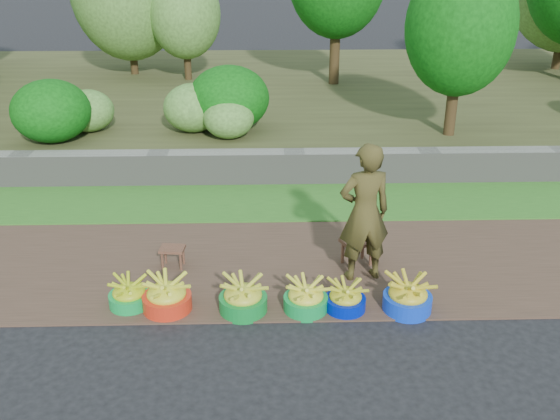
{
  "coord_description": "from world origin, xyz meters",
  "views": [
    {
      "loc": [
        -0.49,
        -5.61,
        3.84
      ],
      "look_at": [
        -0.31,
        1.3,
        0.75
      ],
      "focal_mm": 40.0,
      "sensor_mm": 36.0,
      "label": 1
    }
  ],
  "objects_px": {
    "basin_b": "(167,296)",
    "stool_left": "(172,251)",
    "basin_a": "(129,295)",
    "basin_d": "(306,298)",
    "basin_e": "(345,299)",
    "basin_f": "(408,296)",
    "basin_c": "(243,298)",
    "stool_right": "(357,245)",
    "vendor_woman": "(365,213)"
  },
  "relations": [
    {
      "from": "basin_b",
      "to": "stool_right",
      "type": "xyz_separation_m",
      "value": [
        2.23,
        0.96,
        0.1
      ]
    },
    {
      "from": "basin_a",
      "to": "basin_f",
      "type": "bearing_deg",
      "value": -3.03
    },
    {
      "from": "basin_c",
      "to": "stool_right",
      "type": "height_order",
      "value": "basin_c"
    },
    {
      "from": "basin_b",
      "to": "stool_right",
      "type": "relative_size",
      "value": 1.17
    },
    {
      "from": "basin_f",
      "to": "basin_c",
      "type": "bearing_deg",
      "value": 179.07
    },
    {
      "from": "basin_a",
      "to": "basin_c",
      "type": "xyz_separation_m",
      "value": [
        1.27,
        -0.13,
        0.02
      ]
    },
    {
      "from": "basin_d",
      "to": "stool_left",
      "type": "relative_size",
      "value": 1.53
    },
    {
      "from": "basin_a",
      "to": "stool_left",
      "type": "bearing_deg",
      "value": 66.85
    },
    {
      "from": "basin_a",
      "to": "basin_f",
      "type": "xyz_separation_m",
      "value": [
        3.08,
        -0.16,
        0.03
      ]
    },
    {
      "from": "basin_d",
      "to": "basin_f",
      "type": "bearing_deg",
      "value": -1.29
    },
    {
      "from": "basin_b",
      "to": "basin_d",
      "type": "height_order",
      "value": "basin_b"
    },
    {
      "from": "stool_right",
      "to": "basin_b",
      "type": "bearing_deg",
      "value": -156.7
    },
    {
      "from": "basin_b",
      "to": "basin_e",
      "type": "xyz_separation_m",
      "value": [
        1.97,
        -0.05,
        -0.03
      ]
    },
    {
      "from": "basin_c",
      "to": "stool_right",
      "type": "bearing_deg",
      "value": 35.84
    },
    {
      "from": "basin_e",
      "to": "basin_b",
      "type": "bearing_deg",
      "value": 178.47
    },
    {
      "from": "basin_f",
      "to": "stool_right",
      "type": "relative_size",
      "value": 1.16
    },
    {
      "from": "basin_b",
      "to": "basin_d",
      "type": "xyz_separation_m",
      "value": [
        1.53,
        -0.05,
        -0.02
      ]
    },
    {
      "from": "vendor_woman",
      "to": "basin_e",
      "type": "bearing_deg",
      "value": 57.54
    },
    {
      "from": "vendor_woman",
      "to": "basin_b",
      "type": "bearing_deg",
      "value": 5.22
    },
    {
      "from": "basin_e",
      "to": "basin_f",
      "type": "height_order",
      "value": "basin_f"
    },
    {
      "from": "stool_left",
      "to": "stool_right",
      "type": "relative_size",
      "value": 0.69
    },
    {
      "from": "basin_a",
      "to": "basin_d",
      "type": "xyz_separation_m",
      "value": [
        1.96,
        -0.14,
        0.01
      ]
    },
    {
      "from": "basin_b",
      "to": "basin_c",
      "type": "distance_m",
      "value": 0.84
    },
    {
      "from": "basin_f",
      "to": "vendor_woman",
      "type": "relative_size",
      "value": 0.32
    },
    {
      "from": "basin_b",
      "to": "stool_left",
      "type": "bearing_deg",
      "value": 93.52
    },
    {
      "from": "basin_e",
      "to": "basin_f",
      "type": "xyz_separation_m",
      "value": [
        0.68,
        -0.02,
        0.03
      ]
    },
    {
      "from": "basin_b",
      "to": "stool_right",
      "type": "distance_m",
      "value": 2.43
    },
    {
      "from": "basin_c",
      "to": "vendor_woman",
      "type": "height_order",
      "value": "vendor_woman"
    },
    {
      "from": "basin_d",
      "to": "vendor_woman",
      "type": "relative_size",
      "value": 0.29
    },
    {
      "from": "vendor_woman",
      "to": "basin_c",
      "type": "bearing_deg",
      "value": 15.35
    },
    {
      "from": "basin_f",
      "to": "stool_left",
      "type": "relative_size",
      "value": 1.68
    },
    {
      "from": "stool_right",
      "to": "vendor_woman",
      "type": "distance_m",
      "value": 0.66
    },
    {
      "from": "basin_c",
      "to": "vendor_woman",
      "type": "relative_size",
      "value": 0.31
    },
    {
      "from": "basin_b",
      "to": "basin_c",
      "type": "height_order",
      "value": "basin_b"
    },
    {
      "from": "stool_right",
      "to": "basin_e",
      "type": "bearing_deg",
      "value": -104.74
    },
    {
      "from": "basin_a",
      "to": "basin_d",
      "type": "height_order",
      "value": "basin_d"
    },
    {
      "from": "stool_right",
      "to": "basin_f",
      "type": "bearing_deg",
      "value": -68.17
    },
    {
      "from": "basin_a",
      "to": "stool_right",
      "type": "height_order",
      "value": "stool_right"
    },
    {
      "from": "basin_b",
      "to": "vendor_woman",
      "type": "height_order",
      "value": "vendor_woman"
    },
    {
      "from": "basin_b",
      "to": "stool_left",
      "type": "xyz_separation_m",
      "value": [
        -0.06,
        0.96,
        0.05
      ]
    },
    {
      "from": "basin_b",
      "to": "vendor_woman",
      "type": "distance_m",
      "value": 2.43
    },
    {
      "from": "stool_right",
      "to": "stool_left",
      "type": "bearing_deg",
      "value": -179.87
    },
    {
      "from": "basin_d",
      "to": "stool_left",
      "type": "distance_m",
      "value": 1.88
    },
    {
      "from": "basin_f",
      "to": "basin_e",
      "type": "bearing_deg",
      "value": 178.17
    },
    {
      "from": "basin_b",
      "to": "basin_e",
      "type": "height_order",
      "value": "basin_b"
    },
    {
      "from": "basin_a",
      "to": "basin_d",
      "type": "distance_m",
      "value": 1.96
    },
    {
      "from": "basin_e",
      "to": "stool_left",
      "type": "height_order",
      "value": "basin_e"
    },
    {
      "from": "basin_b",
      "to": "basin_d",
      "type": "distance_m",
      "value": 1.53
    },
    {
      "from": "basin_b",
      "to": "basin_c",
      "type": "xyz_separation_m",
      "value": [
        0.84,
        -0.04,
        -0.0
      ]
    },
    {
      "from": "basin_a",
      "to": "stool_right",
      "type": "relative_size",
      "value": 0.99
    }
  ]
}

